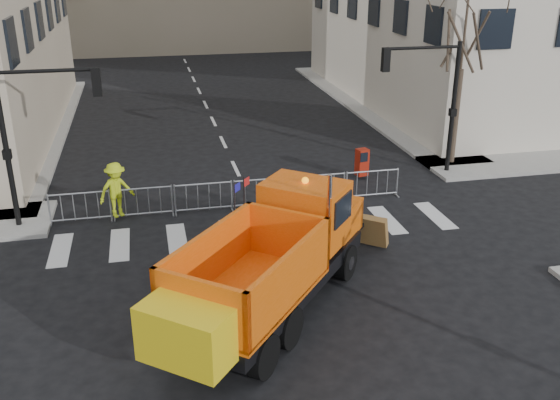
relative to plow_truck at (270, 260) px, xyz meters
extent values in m
plane|color=black|center=(0.84, -0.47, -1.58)|extent=(120.00, 120.00, 0.00)
cube|color=gray|center=(0.84, 8.03, -1.51)|extent=(64.00, 5.00, 0.15)
cylinder|color=black|center=(-7.16, 7.03, 1.12)|extent=(0.18, 0.18, 5.40)
cylinder|color=black|center=(9.34, 9.03, 1.12)|extent=(0.18, 0.18, 5.40)
cube|color=black|center=(0.13, 0.17, -0.69)|extent=(5.95, 6.58, 0.42)
cylinder|color=black|center=(0.92, 2.67, -1.07)|extent=(0.91, 1.01, 1.03)
cylinder|color=black|center=(2.44, 1.42, -1.07)|extent=(0.91, 1.01, 1.03)
cylinder|color=black|center=(-1.40, -0.15, -1.07)|extent=(0.91, 1.01, 1.03)
cylinder|color=black|center=(0.12, -1.40, -1.07)|extent=(0.91, 1.01, 1.03)
cylinder|color=black|center=(-2.17, -1.09, -1.07)|extent=(0.91, 1.01, 1.03)
cylinder|color=black|center=(-0.65, -2.34, -1.07)|extent=(0.91, 1.01, 1.03)
cube|color=#E6580C|center=(2.04, 2.48, -0.04)|extent=(2.47, 2.41, 0.94)
cube|color=#E6580C|center=(1.26, 1.54, 0.53)|extent=(2.62, 2.53, 1.69)
cylinder|color=silver|center=(1.58, 0.37, 0.85)|extent=(0.13, 0.13, 2.25)
cube|color=#E6580C|center=(-0.70, -0.85, 0.29)|extent=(4.43, 4.67, 1.55)
cube|color=yellow|center=(-2.30, -2.81, 0.01)|extent=(2.04, 1.91, 1.22)
cube|color=brown|center=(3.05, 3.72, -0.97)|extent=(2.66, 2.32, 1.05)
imported|color=black|center=(2.63, 4.47, -0.67)|extent=(0.67, 0.44, 1.82)
imported|color=black|center=(2.11, 3.82, -0.76)|extent=(0.85, 0.69, 1.64)
imported|color=black|center=(2.75, 4.03, -0.56)|extent=(1.28, 1.06, 2.05)
imported|color=#B8CF18|center=(-3.90, 7.02, -0.47)|extent=(1.44, 1.20, 1.93)
cube|color=#991A0B|center=(5.66, 9.21, -0.88)|extent=(0.53, 0.49, 1.10)
camera|label=1|loc=(-2.72, -13.42, 7.14)|focal=40.00mm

